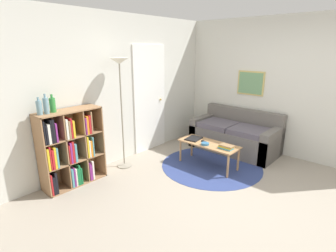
{
  "coord_description": "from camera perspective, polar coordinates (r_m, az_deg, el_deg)",
  "views": [
    {
      "loc": [
        -3.03,
        -1.28,
        2.02
      ],
      "look_at": [
        -0.12,
        1.34,
        0.85
      ],
      "focal_mm": 28.0,
      "sensor_mm": 36.0,
      "label": 1
    }
  ],
  "objects": [
    {
      "name": "book_stack_on_table",
      "position": [
        4.42,
        12.54,
        -4.46
      ],
      "size": [
        0.15,
        0.24,
        0.07
      ],
      "color": "teal",
      "rests_on": "coffee_table"
    },
    {
      "name": "rug",
      "position": [
        4.8,
        9.4,
        -8.44
      ],
      "size": [
        1.77,
        1.77,
        0.01
      ],
      "color": "navy",
      "rests_on": "ground_plane"
    },
    {
      "name": "bottle_left",
      "position": [
        3.88,
        -26.25,
        3.63
      ],
      "size": [
        0.07,
        0.07,
        0.24
      ],
      "color": "#6B93A3",
      "rests_on": "bookshelf"
    },
    {
      "name": "couch",
      "position": [
        5.54,
        14.55,
        -2.09
      ],
      "size": [
        0.83,
        1.69,
        0.82
      ],
      "color": "#66605B",
      "rests_on": "ground_plane"
    },
    {
      "name": "coffee_table",
      "position": [
        4.65,
        8.83,
        -4.26
      ],
      "size": [
        0.43,
        1.06,
        0.43
      ],
      "color": "#AD7F51",
      "rests_on": "ground_plane"
    },
    {
      "name": "bowl",
      "position": [
        4.54,
        8.07,
        -3.87
      ],
      "size": [
        0.14,
        0.14,
        0.04
      ],
      "color": "teal",
      "rests_on": "coffee_table"
    },
    {
      "name": "bottle_middle",
      "position": [
        3.89,
        -25.03,
        4.05
      ],
      "size": [
        0.07,
        0.07,
        0.27
      ],
      "color": "#6B93A3",
      "rests_on": "bookshelf"
    },
    {
      "name": "remote",
      "position": [
        4.65,
        7.99,
        -3.44
      ],
      "size": [
        0.09,
        0.16,
        0.02
      ],
      "color": "black",
      "rests_on": "coffee_table"
    },
    {
      "name": "bookshelf",
      "position": [
        4.18,
        -20.75,
        -4.72
      ],
      "size": [
        0.93,
        0.34,
        1.16
      ],
      "color": "#936B47",
      "rests_on": "ground_plane"
    },
    {
      "name": "bottle_right",
      "position": [
        3.96,
        -23.84,
        4.25
      ],
      "size": [
        0.08,
        0.08,
        0.25
      ],
      "color": "#2D8438",
      "rests_on": "bookshelf"
    },
    {
      "name": "laptop",
      "position": [
        4.8,
        5.64,
        -2.71
      ],
      "size": [
        0.33,
        0.27,
        0.02
      ],
      "color": "black",
      "rests_on": "coffee_table"
    },
    {
      "name": "wall_back",
      "position": [
        4.89,
        -8.76,
        7.82
      ],
      "size": [
        7.09,
        0.11,
        2.6
      ],
      "color": "silver",
      "rests_on": "ground_plane"
    },
    {
      "name": "wall_right",
      "position": [
        5.73,
        15.96,
        8.77
      ],
      "size": [
        0.08,
        5.44,
        2.6
      ],
      "color": "silver",
      "rests_on": "ground_plane"
    },
    {
      "name": "ground_plane",
      "position": [
        3.86,
        16.82,
        -15.71
      ],
      "size": [
        14.0,
        14.0,
        0.0
      ],
      "primitive_type": "plane",
      "color": "gray"
    },
    {
      "name": "floor_lamp",
      "position": [
        4.37,
        -10.43,
        10.7
      ],
      "size": [
        0.31,
        0.31,
        1.87
      ],
      "color": "gray",
      "rests_on": "ground_plane"
    }
  ]
}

